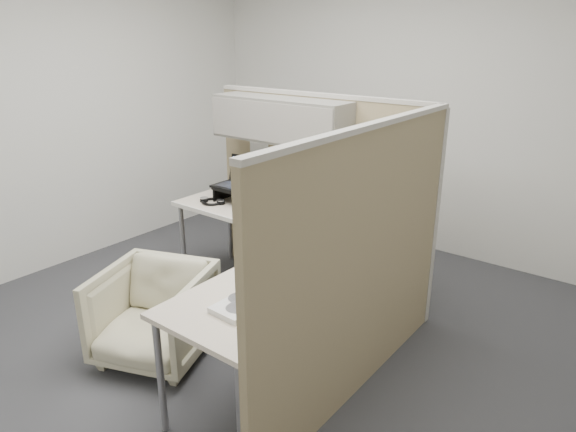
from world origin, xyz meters
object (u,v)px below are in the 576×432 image
Objects in this scene: office_chair at (154,310)px; monitor_left at (327,180)px; desk at (280,244)px; keyboard at (310,230)px.

office_chair is 1.48× the size of monitor_left.
keyboard is (0.09, 0.23, 0.05)m from desk.
monitor_left is at bearing 91.82° from desk.
office_chair is at bearing -113.16° from monitor_left.
desk is at bearing 37.34° from office_chair.
monitor_left is (0.44, 1.36, 0.66)m from office_chair.
office_chair is (-0.46, -0.75, -0.34)m from desk.
monitor_left is 1.00× the size of keyboard.
office_chair is at bearing -109.03° from keyboard.
desk is 4.29× the size of monitor_left.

